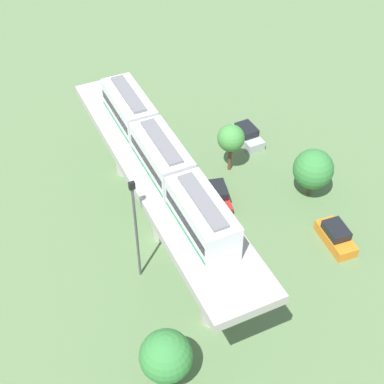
{
  "coord_description": "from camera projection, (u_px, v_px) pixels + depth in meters",
  "views": [
    {
      "loc": [
        -11.94,
        -31.24,
        36.24
      ],
      "look_at": [
        2.5,
        -0.4,
        4.44
      ],
      "focal_mm": 53.13,
      "sensor_mm": 36.0,
      "label": 1
    }
  ],
  "objects": [
    {
      "name": "parked_car_red",
      "position": [
        217.0,
        196.0,
        51.63
      ],
      "size": [
        2.78,
        4.51,
        1.76
      ],
      "rotation": [
        0.0,
        0.0,
        -0.25
      ],
      "color": "red",
      "rests_on": "ground"
    },
    {
      "name": "tree_near_viaduct",
      "position": [
        231.0,
        139.0,
        52.97
      ],
      "size": [
        2.6,
        2.6,
        5.09
      ],
      "color": "brown",
      "rests_on": "ground"
    },
    {
      "name": "tree_far_corner",
      "position": [
        166.0,
        356.0,
        37.12
      ],
      "size": [
        3.58,
        3.58,
        4.85
      ],
      "color": "brown",
      "rests_on": "ground"
    },
    {
      "name": "tree_mid_lot",
      "position": [
        313.0,
        169.0,
        50.87
      ],
      "size": [
        3.68,
        3.68,
        4.87
      ],
      "color": "brown",
      "rests_on": "ground"
    },
    {
      "name": "viaduct",
      "position": [
        162.0,
        187.0,
        45.28
      ],
      "size": [
        5.2,
        28.85,
        7.4
      ],
      "color": "#B7B2AA",
      "rests_on": "ground"
    },
    {
      "name": "signal_post",
      "position": [
        136.0,
        227.0,
        42.21
      ],
      "size": [
        0.44,
        0.28,
        10.0
      ],
      "color": "#4C4C51",
      "rests_on": "ground"
    },
    {
      "name": "parked_car_silver",
      "position": [
        247.0,
        135.0,
        58.25
      ],
      "size": [
        1.93,
        4.25,
        1.76
      ],
      "rotation": [
        0.0,
        0.0,
        0.03
      ],
      "color": "#B2B5BA",
      "rests_on": "ground"
    },
    {
      "name": "ground_plane",
      "position": [
        164.0,
        235.0,
        49.11
      ],
      "size": [
        120.0,
        120.0,
        0.0
      ],
      "primitive_type": "plane",
      "color": "#5B7A4C"
    },
    {
      "name": "parked_car_orange",
      "position": [
        336.0,
        236.0,
        47.99
      ],
      "size": [
        2.17,
        4.35,
        1.76
      ],
      "rotation": [
        0.0,
        0.0,
        -0.09
      ],
      "color": "orange",
      "rests_on": "ground"
    },
    {
      "name": "train",
      "position": [
        162.0,
        158.0,
        42.75
      ],
      "size": [
        2.64,
        20.5,
        3.24
      ],
      "color": "white",
      "rests_on": "viaduct"
    }
  ]
}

